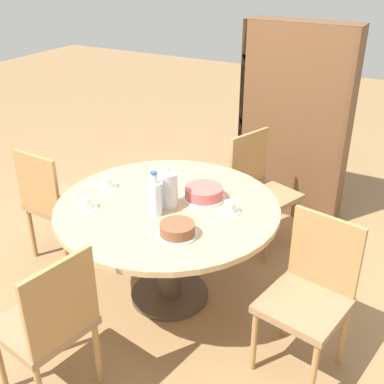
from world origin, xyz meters
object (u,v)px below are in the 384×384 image
chair_b (49,322)px  chair_c (310,293)px  bookshelf (294,125)px  cup_b (230,208)px  chair_a (56,201)px  water_bottle (155,198)px  cake_second (177,230)px  cup_c (87,204)px  cup_a (107,184)px  coffee_pot (168,188)px  chair_d (260,188)px  cake_main (204,193)px

chair_b → chair_c: same height
bookshelf → cup_b: 1.49m
chair_a → water_bottle: size_ratio=3.20×
chair_a → water_bottle: bearing=175.8°
cake_second → cup_c: (-0.65, 0.00, -0.01)m
bookshelf → cup_a: (-0.77, -1.57, -0.06)m
chair_a → chair_b: (0.87, -0.98, 0.00)m
bookshelf → chair_b: bearing=81.2°
coffee_pot → water_bottle: size_ratio=0.95×
coffee_pot → chair_a: bearing=178.6°
water_bottle → cup_c: 0.44m
chair_d → bookshelf: bookshelf is taller
chair_c → chair_b: bearing=-130.8°
chair_b → chair_c: 1.37m
coffee_pot → cake_second: bearing=-50.3°
chair_c → chair_a: bearing=-173.1°
chair_a → cup_c: bearing=157.4°
chair_a → cake_second: (1.21, -0.29, 0.27)m
chair_c → cup_b: (-0.59, 0.22, 0.26)m
chair_b → chair_d: same height
chair_a → cake_second: chair_a is taller
chair_a → cup_b: bearing=-172.1°
bookshelf → cup_c: bearing=69.4°
bookshelf → cake_second: (-0.05, -1.86, -0.05)m
chair_c → cake_main: chair_c is taller
coffee_pot → water_bottle: 0.12m
cup_a → cup_c: bearing=-77.1°
chair_b → cup_b: (0.49, 1.07, 0.26)m
cake_main → cup_b: size_ratio=2.09×
cup_a → bookshelf: bearing=64.0°
coffee_pot → cup_b: (0.37, 0.11, -0.09)m
chair_d → cake_main: 0.81m
coffee_pot → cup_c: (-0.42, -0.26, -0.09)m
coffee_pot → cup_c: size_ratio=2.03×
cake_second → chair_c: bearing=12.2°
bookshelf → cup_a: 1.75m
chair_d → cake_main: chair_d is taller
chair_b → chair_a: bearing=-128.6°
water_bottle → cake_main: 0.36m
chair_a → coffee_pot: size_ratio=3.38×
chair_b → cup_c: chair_b is taller
coffee_pot → cup_a: (-0.49, 0.02, -0.09)m
coffee_pot → cup_b: 0.39m
chair_b → coffee_pot: size_ratio=3.38×
water_bottle → cake_second: 0.28m
coffee_pot → water_bottle: bearing=-95.0°
chair_c → cup_a: bearing=-174.4°
chair_a → cake_main: chair_a is taller
chair_d → cup_b: chair_d is taller
chair_a → cup_a: size_ratio=6.86×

